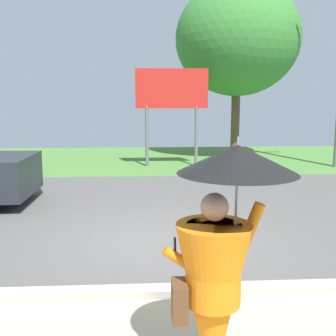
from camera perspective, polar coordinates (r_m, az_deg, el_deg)
ground_plane at (r=9.98m, az=-1.13°, el=-4.66°), size 40.00×22.00×0.20m
monk_pedestrian at (r=3.33m, az=6.98°, el=-14.12°), size 1.04×0.93×2.13m
roadside_billboard at (r=14.75m, az=0.53°, el=10.12°), size 2.60×0.12×3.50m
tree_center_back at (r=17.70m, az=9.72°, el=17.40°), size 5.10×5.10×7.19m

